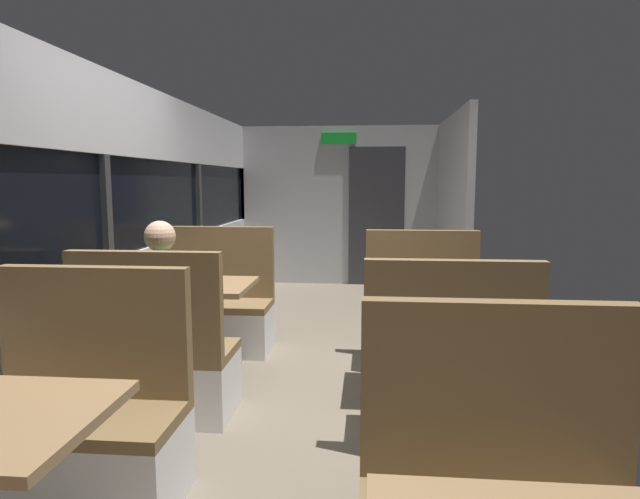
# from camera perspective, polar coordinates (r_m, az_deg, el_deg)

# --- Properties ---
(ground_plane) EXTENTS (3.30, 9.20, 0.02)m
(ground_plane) POSITION_cam_1_polar(r_m,az_deg,el_deg) (4.02, -1.56, -15.02)
(ground_plane) COLOR #665B4C
(carriage_window_panel_left) EXTENTS (0.09, 8.48, 2.30)m
(carriage_window_panel_left) POSITION_cam_1_polar(r_m,az_deg,el_deg) (4.17, -21.86, 1.17)
(carriage_window_panel_left) COLOR #B2B2B7
(carriage_window_panel_left) RESTS_ON ground_plane
(carriage_end_bulkhead) EXTENTS (2.90, 0.11, 2.30)m
(carriage_end_bulkhead) POSITION_cam_1_polar(r_m,az_deg,el_deg) (7.90, 2.42, 4.54)
(carriage_end_bulkhead) COLOR #B2B2B7
(carriage_end_bulkhead) RESTS_ON ground_plane
(carriage_aisle_panel_right) EXTENTS (0.08, 2.40, 2.30)m
(carriage_aisle_panel_right) POSITION_cam_1_polar(r_m,az_deg,el_deg) (6.78, 13.78, 3.98)
(carriage_aisle_panel_right) COLOR #B2B2B7
(carriage_aisle_panel_right) RESTS_ON ground_plane
(bench_near_window_facing_entry) EXTENTS (0.95, 0.50, 1.10)m
(bench_near_window_facing_entry) POSITION_cam_1_polar(r_m,az_deg,el_deg) (2.91, -23.84, -17.38)
(bench_near_window_facing_entry) COLOR silver
(bench_near_window_facing_entry) RESTS_ON ground_plane
(dining_table_mid_window) EXTENTS (0.90, 0.70, 0.74)m
(dining_table_mid_window) POSITION_cam_1_polar(r_m,az_deg,el_deg) (4.23, -13.37, -4.83)
(dining_table_mid_window) COLOR #9E9EA3
(dining_table_mid_window) RESTS_ON ground_plane
(bench_mid_window_facing_end) EXTENTS (0.95, 0.50, 1.10)m
(bench_mid_window_facing_end) POSITION_cam_1_polar(r_m,az_deg,el_deg) (3.68, -16.75, -11.80)
(bench_mid_window_facing_end) COLOR silver
(bench_mid_window_facing_end) RESTS_ON ground_plane
(bench_mid_window_facing_entry) EXTENTS (0.95, 0.50, 1.10)m
(bench_mid_window_facing_entry) POSITION_cam_1_polar(r_m,az_deg,el_deg) (4.95, -10.69, -6.70)
(bench_mid_window_facing_entry) COLOR silver
(bench_mid_window_facing_entry) RESTS_ON ground_plane
(dining_table_rear_aisle) EXTENTS (0.90, 0.70, 0.74)m
(dining_table_rear_aisle) POSITION_cam_1_polar(r_m,az_deg,el_deg) (3.85, 11.89, -6.00)
(dining_table_rear_aisle) COLOR #9E9EA3
(dining_table_rear_aisle) RESTS_ON ground_plane
(bench_rear_aisle_facing_end) EXTENTS (0.95, 0.50, 1.10)m
(bench_rear_aisle_facing_end) POSITION_cam_1_polar(r_m,az_deg,el_deg) (3.28, 13.19, -14.12)
(bench_rear_aisle_facing_end) COLOR silver
(bench_rear_aisle_facing_end) RESTS_ON ground_plane
(bench_rear_aisle_facing_entry) EXTENTS (0.95, 0.50, 1.10)m
(bench_rear_aisle_facing_entry) POSITION_cam_1_polar(r_m,az_deg,el_deg) (4.60, 10.78, -7.79)
(bench_rear_aisle_facing_entry) COLOR silver
(bench_rear_aisle_facing_entry) RESTS_ON ground_plane
(seated_passenger) EXTENTS (0.47, 0.55, 1.26)m
(seated_passenger) POSITION_cam_1_polar(r_m,az_deg,el_deg) (3.69, -16.45, -8.38)
(seated_passenger) COLOR #26262D
(seated_passenger) RESTS_ON ground_plane
(coffee_cup_primary) EXTENTS (0.07, 0.07, 0.09)m
(coffee_cup_primary) POSITION_cam_1_polar(r_m,az_deg,el_deg) (4.24, -12.31, -2.79)
(coffee_cup_primary) COLOR #B23333
(coffee_cup_primary) RESTS_ON dining_table_mid_window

